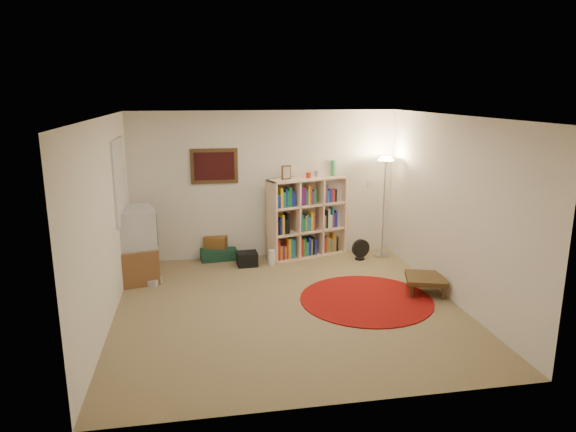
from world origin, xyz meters
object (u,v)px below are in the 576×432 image
floor_lamp (385,174)px  side_table (426,279)px  floor_fan (361,249)px  tv_stand (137,246)px  suitcase (218,253)px  bookshelf (306,219)px

floor_lamp → side_table: bearing=-89.3°
floor_fan → tv_stand: tv_stand is taller
floor_lamp → floor_fan: (-0.43, -0.13, -1.27)m
floor_lamp → suitcase: 3.15m
suitcase → floor_lamp: bearing=-12.5°
floor_lamp → suitcase: size_ratio=2.75×
floor_lamp → suitcase: floor_lamp is taller
suitcase → side_table: 3.51m
tv_stand → suitcase: tv_stand is taller
floor_fan → suitcase: 2.44m
floor_fan → side_table: size_ratio=0.52×
suitcase → tv_stand: bearing=-153.6°
bookshelf → tv_stand: size_ratio=1.49×
bookshelf → tv_stand: 2.84m
tv_stand → side_table: 4.29m
floor_lamp → floor_fan: bearing=-163.1°
floor_fan → suitcase: floor_fan is taller
bookshelf → floor_fan: size_ratio=4.61×
bookshelf → suitcase: (-1.51, 0.09, -0.57)m
bookshelf → side_table: size_ratio=2.41×
suitcase → bookshelf: bearing=-9.2°
floor_fan → side_table: floor_fan is taller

